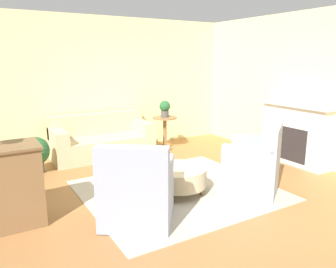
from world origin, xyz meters
TOP-DOWN VIEW (x-y plane):
  - ground_plane at (0.00, 0.00)m, footprint 16.00×16.00m
  - wall_back at (0.00, 2.83)m, footprint 9.54×0.12m
  - wall_right at (2.87, 0.00)m, footprint 0.12×9.62m
  - rug at (0.00, 0.00)m, footprint 2.72×2.45m
  - couch at (-0.36, 2.32)m, footprint 1.98×0.85m
  - armchair_left at (-0.97, -0.60)m, footprint 1.09×1.08m
  - armchair_right at (0.97, -0.60)m, footprint 1.09×1.08m
  - ottoman_table at (-0.05, -0.08)m, footprint 0.83×0.83m
  - side_table at (0.99, 2.10)m, footprint 0.52×0.52m
  - fireplace at (2.63, 0.01)m, footprint 0.44×1.45m
  - vase_mantel_near at (2.61, 0.01)m, footprint 0.14×0.14m
  - potted_plant_on_side_table at (0.99, 2.10)m, footprint 0.24×0.24m
  - potted_plant_floor at (-1.70, 1.93)m, footprint 0.50×0.50m

SIDE VIEW (x-z plane):
  - ground_plane at x=0.00m, z-range 0.00..0.00m
  - rug at x=0.00m, z-range 0.00..0.01m
  - ottoman_table at x=-0.05m, z-range 0.07..0.45m
  - couch at x=-0.36m, z-range -0.11..0.74m
  - potted_plant_floor at x=-1.70m, z-range 0.04..0.68m
  - armchair_left at x=-0.97m, z-range -0.11..0.90m
  - armchair_right at x=0.97m, z-range -0.11..0.90m
  - side_table at x=0.99m, z-range 0.13..0.84m
  - fireplace at x=2.63m, z-range 0.03..1.17m
  - potted_plant_on_side_table at x=0.99m, z-range 0.74..1.09m
  - vase_mantel_near at x=2.61m, z-range 1.12..1.38m
  - wall_right at x=2.87m, z-range 0.00..2.80m
  - wall_back at x=0.00m, z-range 0.00..2.80m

